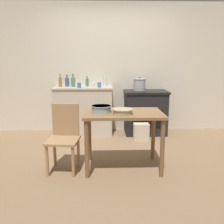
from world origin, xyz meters
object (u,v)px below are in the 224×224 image
(bottle_center_left, at_px, (87,82))
(cup_right, at_px, (99,85))
(mixing_bowl_small, at_px, (123,111))
(chair, at_px, (64,136))
(bottle_far_left, at_px, (105,81))
(flour_sack, at_px, (141,132))
(bottle_mid_left, at_px, (60,82))
(cup_mid_right, at_px, (93,85))
(bottle_left, at_px, (67,82))
(work_table, at_px, (123,121))
(cup_center_right, at_px, (79,85))
(stove, at_px, (145,112))
(bottle_center, at_px, (73,82))
(mixing_bowl_large, at_px, (101,109))
(stock_pot, at_px, (139,84))

(bottle_center_left, distance_m, cup_right, 0.32)
(mixing_bowl_small, height_order, bottle_center_left, bottle_center_left)
(chair, xyz_separation_m, bottle_far_left, (0.57, 1.78, 0.56))
(bottle_center_left, bearing_deg, chair, -96.49)
(flour_sack, bearing_deg, cup_right, 153.35)
(bottle_mid_left, height_order, cup_mid_right, bottle_mid_left)
(cup_mid_right, bearing_deg, bottle_center_left, 125.44)
(bottle_left, xyz_separation_m, cup_mid_right, (0.52, -0.18, -0.05))
(cup_mid_right, height_order, cup_right, cup_right)
(bottle_far_left, relative_size, bottle_left, 1.14)
(bottle_center_left, relative_size, cup_right, 1.99)
(work_table, distance_m, cup_right, 1.64)
(mixing_bowl_small, distance_m, cup_center_right, 1.77)
(stove, distance_m, mixing_bowl_small, 1.88)
(flour_sack, bearing_deg, cup_center_right, 164.27)
(bottle_center, height_order, cup_right, bottle_center)
(mixing_bowl_small, xyz_separation_m, bottle_center_left, (-0.56, 1.89, 0.19))
(mixing_bowl_large, height_order, bottle_mid_left, bottle_mid_left)
(cup_center_right, bearing_deg, flour_sack, -15.73)
(stove, xyz_separation_m, bottle_center, (-1.41, 0.08, 0.60))
(stock_pot, height_order, cup_right, stock_pot)
(mixing_bowl_large, distance_m, bottle_left, 1.93)
(chair, bearing_deg, cup_mid_right, 84.45)
(bottle_far_left, xyz_separation_m, bottle_center_left, (-0.36, 0.00, -0.02))
(mixing_bowl_small, height_order, bottle_center, bottle_center)
(bottle_center, bearing_deg, stove, -3.26)
(cup_mid_right, bearing_deg, chair, -101.29)
(bottle_center_left, xyz_separation_m, bottle_center, (-0.27, -0.07, 0.02))
(bottle_center, bearing_deg, bottle_far_left, 6.31)
(stove, relative_size, bottle_center_left, 4.26)
(mixing_bowl_small, bearing_deg, flour_sack, 71.11)
(stove, relative_size, bottle_center, 3.43)
(bottle_center, distance_m, cup_right, 0.53)
(mixing_bowl_large, distance_m, bottle_far_left, 1.79)
(flour_sack, distance_m, cup_right, 1.19)
(work_table, distance_m, cup_center_right, 1.70)
(work_table, bearing_deg, stove, 70.66)
(mixing_bowl_small, relative_size, cup_center_right, 2.69)
(cup_mid_right, distance_m, cup_right, 0.13)
(chair, distance_m, cup_mid_right, 1.73)
(flour_sack, bearing_deg, work_table, -109.82)
(bottle_mid_left, relative_size, cup_mid_right, 2.94)
(bottle_center_left, bearing_deg, flour_sack, -30.36)
(chair, height_order, cup_right, cup_right)
(stock_pot, distance_m, bottle_far_left, 0.68)
(work_table, relative_size, stock_pot, 4.01)
(work_table, bearing_deg, flour_sack, 70.18)
(cup_center_right, bearing_deg, cup_mid_right, 21.73)
(mixing_bowl_large, bearing_deg, stock_pot, 66.29)
(flour_sack, bearing_deg, bottle_center, 157.92)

